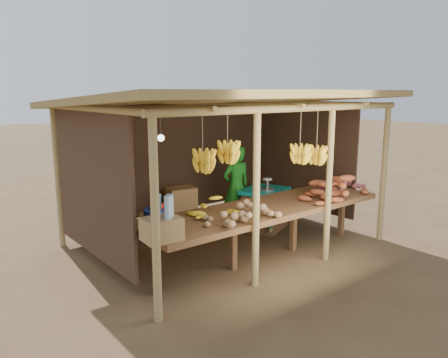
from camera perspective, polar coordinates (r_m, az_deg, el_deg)
ground at (r=7.18m, az=0.00°, el=-8.24°), size 60.00×60.00×0.00m
stall_structure at (r=6.68m, az=-0.25°, el=7.09°), size 4.70×3.50×2.43m
counter at (r=6.28m, az=5.44°, el=-4.12°), size 3.90×1.05×0.80m
potato_heap at (r=5.53m, az=1.98°, el=-3.59°), size 1.09×0.78×0.37m
sweet_potato_heap at (r=6.96m, az=13.97°, el=-0.82°), size 1.25×0.90×0.36m
onion_heap at (r=7.45m, az=15.09°, el=-0.11°), size 0.84×0.54×0.36m
banana_pile at (r=5.72m, az=-1.60°, el=-3.17°), size 0.66×0.50×0.35m
tomato_basin at (r=5.70m, az=-8.60°, el=-4.34°), size 0.37×0.37×0.20m
bottle_box at (r=4.84m, az=-8.17°, el=-5.73°), size 0.43×0.35×0.51m
vendor at (r=7.79m, az=1.62°, el=-1.05°), size 0.58×0.43×1.47m
tarp_crate at (r=7.78m, az=5.36°, el=-3.73°), size 1.00×0.94×0.95m
carton_stack at (r=7.61m, az=-6.68°, el=-4.55°), size 1.08×0.49×0.76m
burlap_sacks at (r=7.10m, az=-13.37°, el=-6.81°), size 0.76×0.40×0.54m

